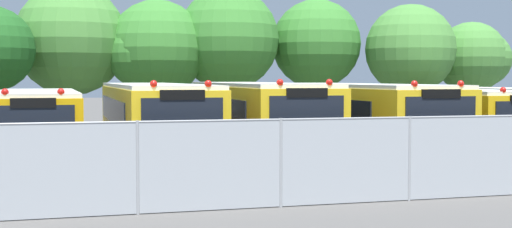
% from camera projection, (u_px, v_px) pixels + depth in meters
% --- Properties ---
extents(ground_plane, '(160.00, 160.00, 0.00)m').
position_uv_depth(ground_plane, '(257.00, 162.00, 23.01)').
color(ground_plane, '#514F4C').
extents(school_bus_1, '(2.61, 9.30, 2.54)m').
position_uv_depth(school_bus_1, '(37.00, 126.00, 21.09)').
color(school_bus_1, '#EAA80C').
rests_on(school_bus_1, ground_plane).
extents(school_bus_2, '(2.57, 11.71, 2.73)m').
position_uv_depth(school_bus_2, '(152.00, 120.00, 22.15)').
color(school_bus_2, yellow).
rests_on(school_bus_2, ground_plane).
extents(school_bus_3, '(2.69, 11.53, 2.76)m').
position_uv_depth(school_bus_3, '(253.00, 118.00, 23.05)').
color(school_bus_3, yellow).
rests_on(school_bus_3, ground_plane).
extents(school_bus_4, '(2.59, 11.57, 2.72)m').
position_uv_depth(school_bus_4, '(354.00, 118.00, 23.74)').
color(school_bus_4, yellow).
rests_on(school_bus_4, ground_plane).
extents(school_bus_5, '(2.68, 9.76, 2.53)m').
position_uv_depth(school_bus_5, '(442.00, 119.00, 24.62)').
color(school_bus_5, yellow).
rests_on(school_bus_5, ground_plane).
extents(tree_2, '(5.15, 5.15, 7.13)m').
position_uv_depth(tree_2, '(70.00, 42.00, 32.19)').
color(tree_2, '#4C3823').
rests_on(tree_2, ground_plane).
extents(tree_3, '(4.65, 4.56, 6.45)m').
position_uv_depth(tree_3, '(153.00, 50.00, 32.34)').
color(tree_3, '#4C3823').
rests_on(tree_3, ground_plane).
extents(tree_4, '(4.92, 4.92, 7.12)m').
position_uv_depth(tree_4, '(230.00, 40.00, 33.45)').
color(tree_4, '#4C3823').
rests_on(tree_4, ground_plane).
extents(tree_5, '(4.48, 4.48, 6.75)m').
position_uv_depth(tree_5, '(317.00, 41.00, 34.91)').
color(tree_5, '#4C3823').
rests_on(tree_5, ground_plane).
extents(tree_6, '(4.47, 4.47, 6.46)m').
position_uv_depth(tree_6, '(410.00, 50.00, 34.42)').
color(tree_6, '#4C3823').
rests_on(tree_6, ground_plane).
extents(tree_7, '(3.84, 3.65, 5.67)m').
position_uv_depth(tree_7, '(475.00, 58.00, 35.55)').
color(tree_7, '#4C3823').
rests_on(tree_7, ground_plane).
extents(chainlink_fence, '(27.54, 0.07, 1.93)m').
position_uv_depth(chainlink_fence, '(347.00, 159.00, 15.31)').
color(chainlink_fence, '#9EA0A3').
rests_on(chainlink_fence, ground_plane).
extents(traffic_cone, '(0.46, 0.46, 0.61)m').
position_uv_depth(traffic_cone, '(496.00, 178.00, 17.25)').
color(traffic_cone, '#EA5914').
rests_on(traffic_cone, ground_plane).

